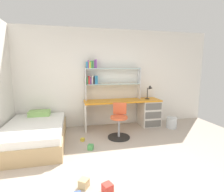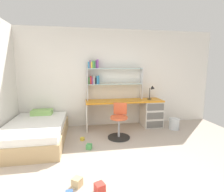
# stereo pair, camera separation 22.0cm
# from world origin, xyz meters

# --- Properties ---
(ground_plane) EXTENTS (5.98, 6.29, 0.02)m
(ground_plane) POSITION_xyz_m (0.00, 0.00, -0.01)
(ground_plane) COLOR #B2A393
(room_shell) EXTENTS (5.98, 6.29, 2.68)m
(room_shell) POSITION_xyz_m (-1.29, 1.30, 1.34)
(room_shell) COLOR white
(room_shell) RESTS_ON ground_plane
(desk) EXTENTS (2.09, 0.58, 0.76)m
(desk) POSITION_xyz_m (0.87, 2.33, 0.43)
(desk) COLOR orange
(desk) RESTS_ON ground_plane
(bookshelf_hutch) EXTENTS (1.54, 0.22, 1.09)m
(bookshelf_hutch) POSITION_xyz_m (-0.16, 2.50, 1.40)
(bookshelf_hutch) COLOR silver
(bookshelf_hutch) RESTS_ON desk
(desk_lamp) EXTENTS (0.20, 0.17, 0.38)m
(desk_lamp) POSITION_xyz_m (1.09, 2.31, 1.01)
(desk_lamp) COLOR black
(desk_lamp) RESTS_ON desk
(swivel_chair) EXTENTS (0.52, 0.52, 0.81)m
(swivel_chair) POSITION_xyz_m (0.01, 1.63, 0.32)
(swivel_chair) COLOR black
(swivel_chair) RESTS_ON ground_plane
(bed_platform) EXTENTS (1.24, 1.89, 0.57)m
(bed_platform) POSITION_xyz_m (-1.85, 1.69, 0.23)
(bed_platform) COLOR tan
(bed_platform) RESTS_ON ground_plane
(waste_bin) EXTENTS (0.28, 0.28, 0.29)m
(waste_bin) POSITION_xyz_m (1.58, 1.94, 0.15)
(waste_bin) COLOR silver
(waste_bin) RESTS_ON ground_plane
(toy_block_green_0) EXTENTS (0.13, 0.13, 0.10)m
(toy_block_green_0) POSITION_xyz_m (-0.71, 1.15, 0.05)
(toy_block_green_0) COLOR #479E51
(toy_block_green_0) RESTS_ON ground_plane
(toy_block_red_1) EXTENTS (0.16, 0.16, 0.12)m
(toy_block_red_1) POSITION_xyz_m (-0.62, -0.12, 0.06)
(toy_block_red_1) COLOR red
(toy_block_red_1) RESTS_ON ground_plane
(toy_block_yellow_2) EXTENTS (0.10, 0.10, 0.07)m
(toy_block_yellow_2) POSITION_xyz_m (-0.85, 1.60, 0.04)
(toy_block_yellow_2) COLOR gold
(toy_block_yellow_2) RESTS_ON ground_plane
(toy_block_natural_4) EXTENTS (0.17, 0.17, 0.12)m
(toy_block_natural_4) POSITION_xyz_m (-0.92, 0.05, 0.06)
(toy_block_natural_4) COLOR tan
(toy_block_natural_4) RESTS_ON ground_plane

